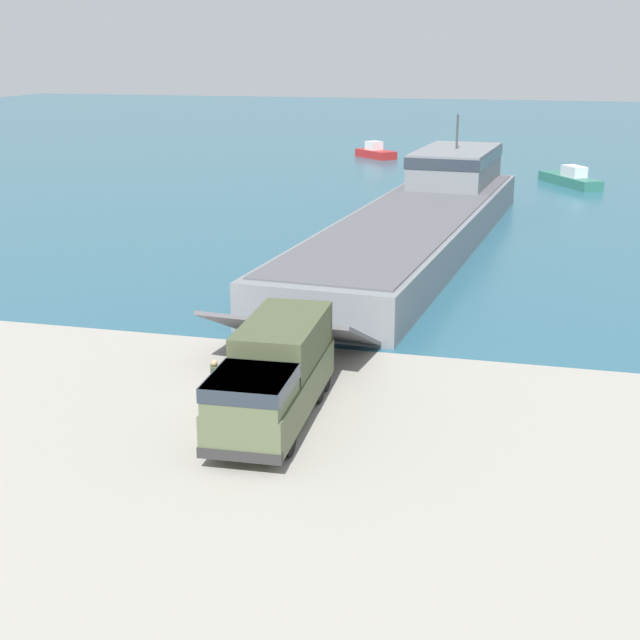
{
  "coord_description": "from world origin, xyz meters",
  "views": [
    {
      "loc": [
        9.18,
        -27.01,
        11.7
      ],
      "look_at": [
        1.33,
        3.66,
        1.96
      ],
      "focal_mm": 50.0,
      "sensor_mm": 36.0,
      "label": 1
    }
  ],
  "objects_px": {
    "landing_craft": "(424,214)",
    "moored_boat_b": "(375,152)",
    "soldier_on_ramp": "(215,380)",
    "moored_boat_c": "(570,179)",
    "cargo_crate": "(231,418)",
    "military_truck": "(274,374)"
  },
  "relations": [
    {
      "from": "landing_craft",
      "to": "moored_boat_b",
      "type": "height_order",
      "value": "landing_craft"
    },
    {
      "from": "soldier_on_ramp",
      "to": "moored_boat_c",
      "type": "xyz_separation_m",
      "value": [
        12.3,
        54.87,
        -0.37
      ]
    },
    {
      "from": "moored_boat_b",
      "to": "moored_boat_c",
      "type": "distance_m",
      "value": 25.9
    },
    {
      "from": "landing_craft",
      "to": "cargo_crate",
      "type": "height_order",
      "value": "landing_craft"
    },
    {
      "from": "landing_craft",
      "to": "soldier_on_ramp",
      "type": "xyz_separation_m",
      "value": [
        -3.03,
        -28.69,
        -0.71
      ]
    },
    {
      "from": "moored_boat_b",
      "to": "cargo_crate",
      "type": "height_order",
      "value": "moored_boat_b"
    },
    {
      "from": "soldier_on_ramp",
      "to": "cargo_crate",
      "type": "relative_size",
      "value": 1.87
    },
    {
      "from": "military_truck",
      "to": "moored_boat_c",
      "type": "xyz_separation_m",
      "value": [
        10.02,
        55.49,
        -1.01
      ]
    },
    {
      "from": "moored_boat_c",
      "to": "landing_craft",
      "type": "bearing_deg",
      "value": -139.87
    },
    {
      "from": "soldier_on_ramp",
      "to": "landing_craft",
      "type": "bearing_deg",
      "value": 56.66
    },
    {
      "from": "military_truck",
      "to": "cargo_crate",
      "type": "bearing_deg",
      "value": -48.75
    },
    {
      "from": "landing_craft",
      "to": "moored_boat_c",
      "type": "relative_size",
      "value": 5.5
    },
    {
      "from": "landing_craft",
      "to": "soldier_on_ramp",
      "type": "bearing_deg",
      "value": -91.36
    },
    {
      "from": "military_truck",
      "to": "moored_boat_b",
      "type": "xyz_separation_m",
      "value": [
        -10.45,
        71.37,
        -1.01
      ]
    },
    {
      "from": "landing_craft",
      "to": "soldier_on_ramp",
      "type": "distance_m",
      "value": 28.86
    },
    {
      "from": "landing_craft",
      "to": "cargo_crate",
      "type": "bearing_deg",
      "value": -88.82
    },
    {
      "from": "military_truck",
      "to": "moored_boat_c",
      "type": "height_order",
      "value": "military_truck"
    },
    {
      "from": "soldier_on_ramp",
      "to": "moored_boat_b",
      "type": "bearing_deg",
      "value": 69.29
    },
    {
      "from": "landing_craft",
      "to": "military_truck",
      "type": "xyz_separation_m",
      "value": [
        -0.75,
        -29.32,
        -0.07
      ]
    },
    {
      "from": "military_truck",
      "to": "cargo_crate",
      "type": "xyz_separation_m",
      "value": [
        -1.1,
        -1.06,
        -1.23
      ]
    },
    {
      "from": "military_truck",
      "to": "moored_boat_b",
      "type": "bearing_deg",
      "value": -174.16
    },
    {
      "from": "soldier_on_ramp",
      "to": "moored_boat_c",
      "type": "relative_size",
      "value": 0.22
    }
  ]
}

